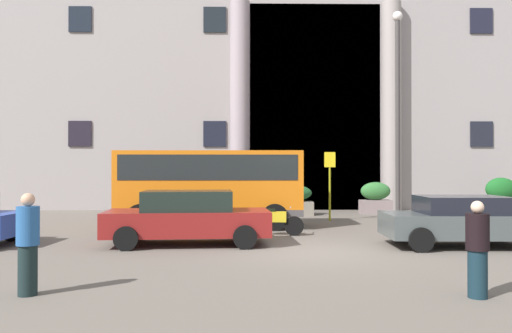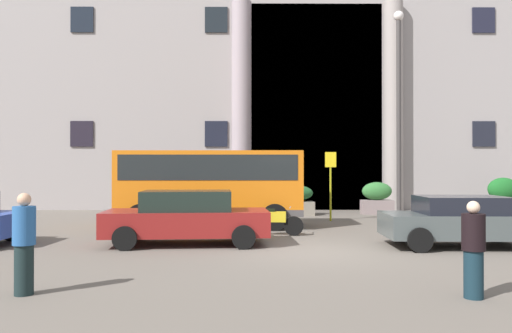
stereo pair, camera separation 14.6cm
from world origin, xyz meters
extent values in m
cube|color=#615951|center=(0.00, 0.00, -0.06)|extent=(80.00, 64.00, 0.12)
cube|color=gray|center=(0.00, 17.50, 8.79)|extent=(42.59, 9.00, 17.59)
cube|color=black|center=(1.71, 13.06, 5.26)|extent=(6.66, 0.12, 10.53)
cylinder|color=gray|center=(-2.12, 12.75, 5.26)|extent=(0.99, 0.99, 10.53)
cylinder|color=gray|center=(5.53, 12.75, 5.26)|extent=(0.99, 0.99, 10.53)
cube|color=black|center=(-10.22, 12.96, 3.87)|extent=(1.15, 0.08, 1.30)
cube|color=black|center=(-3.41, 12.96, 3.87)|extent=(1.15, 0.08, 1.30)
cube|color=black|center=(10.22, 12.96, 3.87)|extent=(1.15, 0.08, 1.30)
cube|color=black|center=(-10.22, 12.96, 9.67)|extent=(1.15, 0.08, 1.30)
cube|color=black|center=(-3.41, 12.96, 9.67)|extent=(1.15, 0.08, 1.30)
cube|color=black|center=(10.22, 12.96, 9.67)|extent=(1.15, 0.08, 1.30)
cube|color=orange|center=(-3.05, 5.50, 1.57)|extent=(6.44, 2.37, 2.25)
cube|color=black|center=(-3.05, 5.50, 2.12)|extent=(6.06, 2.40, 0.86)
cube|color=black|center=(0.10, 5.49, 1.93)|extent=(0.07, 1.98, 1.08)
cube|color=#4A4646|center=(-3.05, 5.50, 0.57)|extent=(6.44, 2.41, 0.24)
cylinder|color=black|center=(-0.79, 6.67, 0.45)|extent=(0.90, 0.28, 0.90)
cylinder|color=black|center=(-0.80, 4.32, 0.45)|extent=(0.90, 0.28, 0.90)
cylinder|color=black|center=(-5.30, 6.68, 0.45)|extent=(0.90, 0.28, 0.90)
cylinder|color=black|center=(-5.31, 4.33, 0.45)|extent=(0.90, 0.28, 0.90)
cylinder|color=#939415|center=(1.56, 7.49, 1.35)|extent=(0.08, 0.08, 2.70)
cube|color=yellow|center=(1.56, 7.46, 2.45)|extent=(0.44, 0.03, 0.60)
cube|color=gray|center=(0.15, 10.11, 0.30)|extent=(2.12, 0.90, 0.61)
ellipsoid|color=#21572B|center=(0.15, 10.11, 1.00)|extent=(2.04, 0.81, 0.78)
cube|color=#645E62|center=(9.96, 10.49, 0.31)|extent=(1.48, 0.87, 0.63)
ellipsoid|color=#195C22|center=(9.96, 10.49, 1.16)|extent=(1.42, 0.79, 1.05)
cube|color=gray|center=(4.20, 10.66, 0.32)|extent=(1.43, 0.73, 0.64)
ellipsoid|color=#326F34|center=(4.20, 10.66, 1.06)|extent=(1.38, 0.66, 0.83)
cylinder|color=black|center=(-8.46, 1.95, 0.31)|extent=(0.63, 0.22, 0.62)
cube|color=#434B4B|center=(3.98, 0.73, 0.58)|extent=(4.10, 1.98, 0.62)
cube|color=black|center=(3.98, 0.73, 1.11)|extent=(2.23, 1.70, 0.46)
cylinder|color=black|center=(5.38, 1.62, 0.31)|extent=(0.63, 0.22, 0.62)
cylinder|color=black|center=(2.63, 1.70, 0.31)|extent=(0.63, 0.22, 0.62)
cylinder|color=black|center=(2.58, -0.17, 0.31)|extent=(0.63, 0.22, 0.62)
cube|color=maroon|center=(-3.34, 1.22, 0.60)|extent=(4.54, 2.19, 0.66)
cube|color=black|center=(-3.34, 1.22, 1.20)|extent=(2.49, 1.82, 0.54)
cylinder|color=black|center=(-1.91, 2.27, 0.31)|extent=(0.63, 0.24, 0.62)
cylinder|color=black|center=(-1.77, 0.39, 0.31)|extent=(0.63, 0.24, 0.62)
cylinder|color=black|center=(-4.90, 2.06, 0.31)|extent=(0.63, 0.24, 0.62)
cylinder|color=black|center=(-4.77, 0.18, 0.31)|extent=(0.63, 0.24, 0.62)
cylinder|color=black|center=(-0.27, 3.02, 0.30)|extent=(0.61, 0.17, 0.60)
cylinder|color=black|center=(-1.60, 3.17, 0.30)|extent=(0.61, 0.19, 0.60)
cube|color=gold|center=(-0.94, 3.09, 0.58)|extent=(0.88, 0.34, 0.32)
cube|color=black|center=(-1.11, 3.12, 0.76)|extent=(0.54, 0.26, 0.12)
cylinder|color=#A5A5A8|center=(-0.38, 3.03, 0.88)|extent=(0.09, 0.55, 0.03)
cylinder|color=black|center=(-4.48, 2.99, 0.30)|extent=(0.61, 0.20, 0.60)
cylinder|color=black|center=(-5.94, 3.25, 0.30)|extent=(0.61, 0.22, 0.60)
cube|color=red|center=(-5.21, 3.12, 0.58)|extent=(0.98, 0.40, 0.32)
cube|color=black|center=(-5.39, 3.15, 0.76)|extent=(0.55, 0.29, 0.12)
cylinder|color=#A5A5A8|center=(-4.59, 3.01, 0.88)|extent=(0.12, 0.55, 0.03)
cylinder|color=black|center=(5.22, 3.20, 0.30)|extent=(0.60, 0.12, 0.60)
cylinder|color=black|center=(3.80, 3.24, 0.30)|extent=(0.60, 0.14, 0.60)
cube|color=black|center=(4.51, 3.22, 0.58)|extent=(0.92, 0.27, 0.32)
cube|color=black|center=(4.33, 3.23, 0.76)|extent=(0.53, 0.22, 0.12)
cylinder|color=#A5A5A8|center=(5.11, 3.20, 0.88)|extent=(0.05, 0.55, 0.03)
cylinder|color=black|center=(-5.26, -4.31, 0.41)|extent=(0.30, 0.30, 0.82)
cylinder|color=#245491|center=(-5.26, -4.31, 1.13)|extent=(0.36, 0.36, 0.63)
sphere|color=tan|center=(-5.26, -4.31, 1.55)|extent=(0.22, 0.22, 0.22)
cylinder|color=#122732|center=(1.97, -4.57, 0.38)|extent=(0.30, 0.30, 0.76)
cylinder|color=black|center=(1.97, -4.57, 1.05)|extent=(0.36, 0.36, 0.58)
sphere|color=beige|center=(1.97, -4.57, 1.44)|extent=(0.20, 0.20, 0.20)
cylinder|color=#3C3838|center=(4.33, 7.64, 4.03)|extent=(0.18, 0.18, 8.07)
sphere|color=white|center=(4.33, 7.64, 8.25)|extent=(0.40, 0.40, 0.40)
camera|label=1|loc=(-1.67, -12.51, 2.03)|focal=35.26mm
camera|label=2|loc=(-1.52, -12.51, 2.03)|focal=35.26mm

